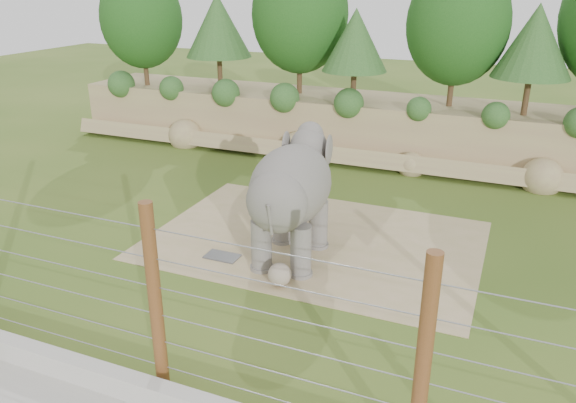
% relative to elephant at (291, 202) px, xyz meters
% --- Properties ---
extents(ground, '(90.00, 90.00, 0.00)m').
position_rel_elephant_xyz_m(ground, '(-0.25, -1.63, -1.76)').
color(ground, '#395C1B').
rests_on(ground, ground).
extents(back_embankment, '(30.00, 5.52, 8.77)m').
position_rel_elephant_xyz_m(back_embankment, '(0.34, 11.05, 2.21)').
color(back_embankment, '#96795A').
rests_on(back_embankment, ground).
extents(dirt_patch, '(10.00, 7.00, 0.02)m').
position_rel_elephant_xyz_m(dirt_patch, '(0.25, 1.37, -1.75)').
color(dirt_patch, tan).
rests_on(dirt_patch, ground).
extents(drain_grate, '(1.00, 0.60, 0.03)m').
position_rel_elephant_xyz_m(drain_grate, '(-1.87, -0.76, -1.72)').
color(drain_grate, '#262628').
rests_on(drain_grate, dirt_patch).
extents(elephant, '(2.24, 4.49, 3.51)m').
position_rel_elephant_xyz_m(elephant, '(0.00, 0.00, 0.00)').
color(elephant, '#635E59').
rests_on(elephant, ground).
extents(stone_ball, '(0.63, 0.63, 0.63)m').
position_rel_elephant_xyz_m(stone_ball, '(0.34, -1.60, -1.42)').
color(stone_ball, gray).
rests_on(stone_ball, dirt_patch).
extents(retaining_wall, '(26.00, 0.35, 0.50)m').
position_rel_elephant_xyz_m(retaining_wall, '(-0.25, -6.63, -1.51)').
color(retaining_wall, beige).
rests_on(retaining_wall, ground).
extents(barrier_fence, '(20.26, 0.26, 4.00)m').
position_rel_elephant_xyz_m(barrier_fence, '(-0.25, -6.13, 0.24)').
color(barrier_fence, brown).
rests_on(barrier_fence, ground).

